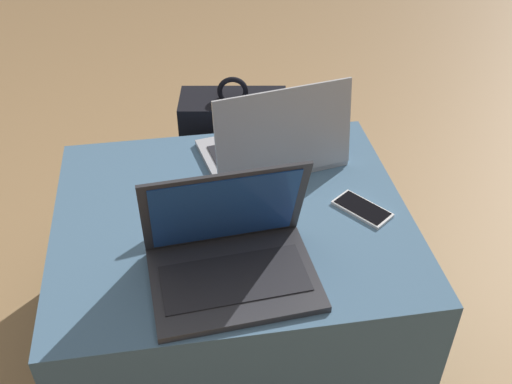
% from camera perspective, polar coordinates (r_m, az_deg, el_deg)
% --- Properties ---
extents(ground_plane, '(14.00, 14.00, 0.00)m').
position_cam_1_polar(ground_plane, '(1.80, -1.95, -13.01)').
color(ground_plane, tan).
extents(ottoman, '(0.87, 0.75, 0.44)m').
position_cam_1_polar(ottoman, '(1.63, -2.12, -8.05)').
color(ottoman, '#2A3D4E').
rests_on(ottoman, ground_plane).
extents(laptop_near, '(0.37, 0.29, 0.26)m').
position_cam_1_polar(laptop_near, '(1.29, -2.43, -5.99)').
color(laptop_near, '#333338').
rests_on(laptop_near, ottoman).
extents(laptop_far, '(0.41, 0.30, 0.25)m').
position_cam_1_polar(laptop_far, '(1.63, 1.77, 4.44)').
color(laptop_far, '#B7B7BC').
rests_on(laptop_far, ottoman).
extents(cell_phone, '(0.14, 0.16, 0.01)m').
position_cam_1_polar(cell_phone, '(1.51, 10.08, -1.59)').
color(cell_phone, white).
rests_on(cell_phone, ottoman).
extents(backpack, '(0.35, 0.25, 0.56)m').
position_cam_1_polar(backpack, '(2.02, -2.03, 2.82)').
color(backpack, black).
rests_on(backpack, ground_plane).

